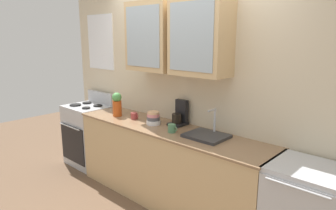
% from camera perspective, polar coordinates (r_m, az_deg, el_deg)
% --- Properties ---
extents(ground_plane, '(10.00, 10.00, 0.00)m').
position_cam_1_polar(ground_plane, '(3.81, -0.29, -17.38)').
color(ground_plane, brown).
extents(back_wall_unit, '(4.28, 0.42, 2.64)m').
position_cam_1_polar(back_wall_unit, '(3.55, 2.92, 5.30)').
color(back_wall_unit, beige).
rests_on(back_wall_unit, ground_plane).
extents(counter, '(2.55, 0.59, 0.90)m').
position_cam_1_polar(counter, '(3.60, -0.30, -11.15)').
color(counter, tan).
rests_on(counter, ground_plane).
extents(stove_range, '(0.64, 0.58, 1.08)m').
position_cam_1_polar(stove_range, '(4.78, -14.68, -5.34)').
color(stove_range, silver).
rests_on(stove_range, ground_plane).
extents(sink_faucet, '(0.41, 0.34, 0.28)m').
position_cam_1_polar(sink_faucet, '(3.15, 7.26, -5.61)').
color(sink_faucet, '#2D2D30').
rests_on(sink_faucet, counter).
extents(bowl_stack, '(0.17, 0.17, 0.15)m').
position_cam_1_polar(bowl_stack, '(3.56, -2.74, -2.50)').
color(bowl_stack, white).
rests_on(bowl_stack, counter).
extents(vase, '(0.12, 0.12, 0.31)m').
position_cam_1_polar(vase, '(3.96, -9.51, 0.19)').
color(vase, '#BF4C19').
rests_on(vase, counter).
extents(cup_near_sink, '(0.12, 0.08, 0.09)m').
position_cam_1_polar(cup_near_sink, '(3.27, 0.74, -4.39)').
color(cup_near_sink, '#4C7F59').
rests_on(cup_near_sink, counter).
extents(cup_near_bowls, '(0.12, 0.09, 0.08)m').
position_cam_1_polar(cup_near_bowls, '(3.81, -6.33, -2.02)').
color(cup_near_bowls, '#993838').
rests_on(cup_near_bowls, counter).
extents(coffee_maker, '(0.17, 0.20, 0.29)m').
position_cam_1_polar(coffee_maker, '(3.54, 2.17, -2.00)').
color(coffee_maker, black).
rests_on(coffee_maker, counter).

